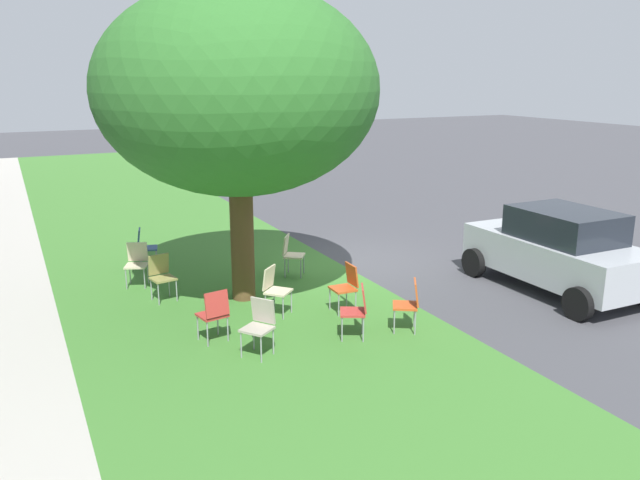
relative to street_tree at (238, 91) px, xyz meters
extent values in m
plane|color=#424247|center=(1.12, -2.92, -3.88)|extent=(80.00, 80.00, 0.00)
cube|color=#3D752D|center=(1.12, 0.28, -3.87)|extent=(48.00, 6.00, 0.01)
cylinder|color=brown|center=(0.00, 0.00, -2.53)|extent=(0.44, 0.44, 2.68)
ellipsoid|color=#2D6B28|center=(0.00, 0.00, 0.01)|extent=(5.04, 5.04, 3.72)
cube|color=beige|center=(0.86, -1.44, -3.44)|extent=(0.57, 0.57, 0.04)
cube|color=beige|center=(0.97, -1.30, -3.20)|extent=(0.38, 0.30, 0.40)
cylinder|color=gray|center=(0.62, -1.48, -3.66)|extent=(0.02, 0.02, 0.42)
cylinder|color=gray|center=(0.92, -1.69, -3.66)|extent=(0.02, 0.02, 0.42)
cylinder|color=gray|center=(0.81, -1.20, -3.66)|extent=(0.02, 0.02, 0.42)
cylinder|color=gray|center=(1.11, -1.41, -3.66)|extent=(0.02, 0.02, 0.42)
cube|color=#335184|center=(2.84, 1.22, -3.44)|extent=(0.50, 0.49, 0.04)
cube|color=#335184|center=(2.88, 1.39, -3.20)|extent=(0.41, 0.18, 0.40)
cylinder|color=gray|center=(2.63, 1.09, -3.66)|extent=(0.02, 0.02, 0.42)
cylinder|color=gray|center=(2.98, 1.01, -3.66)|extent=(0.02, 0.02, 0.42)
cylinder|color=gray|center=(2.71, 1.42, -3.66)|extent=(0.02, 0.02, 0.42)
cylinder|color=gray|center=(3.06, 1.34, -3.66)|extent=(0.02, 0.02, 0.42)
cube|color=#C64C1E|center=(-2.70, -1.88, -3.44)|extent=(0.57, 0.56, 0.04)
cube|color=#C64C1E|center=(-2.79, -2.03, -3.20)|extent=(0.38, 0.28, 0.40)
cylinder|color=gray|center=(-2.45, -1.83, -3.66)|extent=(0.02, 0.02, 0.42)
cylinder|color=gray|center=(-2.76, -1.64, -3.66)|extent=(0.02, 0.02, 0.42)
cylinder|color=gray|center=(-2.63, -2.12, -3.66)|extent=(0.02, 0.02, 0.42)
cylinder|color=gray|center=(-2.94, -1.92, -3.66)|extent=(0.02, 0.02, 0.42)
cube|color=olive|center=(0.52, 1.41, -3.44)|extent=(0.47, 0.49, 0.04)
cube|color=olive|center=(0.70, 1.44, -3.20)|extent=(0.16, 0.41, 0.40)
cylinder|color=gray|center=(0.32, 1.55, -3.66)|extent=(0.02, 0.02, 0.42)
cylinder|color=gray|center=(0.38, 1.20, -3.66)|extent=(0.02, 0.02, 0.42)
cylinder|color=gray|center=(0.65, 1.62, -3.66)|extent=(0.02, 0.02, 0.42)
cylinder|color=gray|center=(0.72, 1.26, -3.66)|extent=(0.02, 0.02, 0.42)
cube|color=#C64C1E|center=(-1.48, -1.35, -3.44)|extent=(0.43, 0.41, 0.04)
cube|color=#C64C1E|center=(-1.49, -1.53, -3.20)|extent=(0.40, 0.09, 0.40)
cylinder|color=gray|center=(-1.30, -1.19, -3.66)|extent=(0.02, 0.02, 0.42)
cylinder|color=gray|center=(-1.66, -1.18, -3.66)|extent=(0.02, 0.02, 0.42)
cylinder|color=gray|center=(-1.31, -1.53, -3.66)|extent=(0.02, 0.02, 0.42)
cylinder|color=gray|center=(-1.67, -1.52, -3.66)|extent=(0.02, 0.02, 0.42)
cube|color=#B7332D|center=(-2.58, -0.95, -3.44)|extent=(0.56, 0.55, 0.04)
cube|color=#B7332D|center=(-2.66, -1.11, -3.20)|extent=(0.39, 0.26, 0.40)
cylinder|color=gray|center=(-2.34, -0.88, -3.66)|extent=(0.02, 0.02, 0.42)
cylinder|color=gray|center=(-2.66, -0.71, -3.66)|extent=(0.02, 0.02, 0.42)
cylinder|color=gray|center=(-2.50, -1.18, -3.66)|extent=(0.02, 0.02, 0.42)
cylinder|color=gray|center=(-2.82, -1.01, -3.66)|extent=(0.02, 0.02, 0.42)
cube|color=#B7332D|center=(-1.70, 1.13, -3.44)|extent=(0.47, 0.49, 0.04)
cube|color=#B7332D|center=(-1.87, 1.10, -3.20)|extent=(0.16, 0.41, 0.40)
cylinder|color=gray|center=(-1.50, 0.98, -3.66)|extent=(0.02, 0.02, 0.42)
cylinder|color=gray|center=(-1.56, 1.34, -3.66)|extent=(0.02, 0.02, 0.42)
cylinder|color=gray|center=(-1.83, 0.92, -3.66)|extent=(0.02, 0.02, 0.42)
cylinder|color=gray|center=(-1.90, 1.28, -3.66)|extent=(0.02, 0.02, 0.42)
cube|color=beige|center=(1.60, 1.70, -3.44)|extent=(0.53, 0.54, 0.04)
cube|color=beige|center=(1.77, 1.63, -3.20)|extent=(0.23, 0.40, 0.40)
cylinder|color=gray|center=(1.51, 1.93, -3.66)|extent=(0.02, 0.02, 0.42)
cylinder|color=gray|center=(1.37, 1.60, -3.66)|extent=(0.02, 0.02, 0.42)
cylinder|color=gray|center=(1.83, 1.80, -3.66)|extent=(0.02, 0.02, 0.42)
cylinder|color=gray|center=(1.69, 1.47, -3.66)|extent=(0.02, 0.02, 0.42)
cube|color=#ADA393|center=(-2.57, 0.69, -3.44)|extent=(0.57, 0.57, 0.04)
cube|color=#ADA393|center=(-2.46, 0.55, -3.20)|extent=(0.37, 0.30, 0.40)
cylinder|color=gray|center=(-2.52, 0.94, -3.66)|extent=(0.02, 0.02, 0.42)
cylinder|color=gray|center=(-2.81, 0.73, -3.66)|extent=(0.02, 0.02, 0.42)
cylinder|color=gray|center=(-2.32, 0.66, -3.66)|extent=(0.02, 0.02, 0.42)
cylinder|color=gray|center=(-2.61, 0.45, -3.66)|extent=(0.02, 0.02, 0.42)
cube|color=beige|center=(-1.12, -0.26, -3.44)|extent=(0.58, 0.58, 0.04)
cube|color=beige|center=(-0.98, -0.13, -3.20)|extent=(0.33, 0.35, 0.40)
cylinder|color=gray|center=(-1.36, -0.24, -3.66)|extent=(0.02, 0.02, 0.42)
cylinder|color=gray|center=(-1.12, -0.50, -3.66)|extent=(0.02, 0.02, 0.42)
cylinder|color=gray|center=(-1.11, -0.01, -3.66)|extent=(0.02, 0.02, 0.42)
cylinder|color=gray|center=(-0.87, -0.27, -3.66)|extent=(0.02, 0.02, 0.42)
cube|color=#ADB2B7|center=(-2.24, -5.72, -3.20)|extent=(3.70, 1.64, 0.76)
cube|color=#1E232B|center=(-2.39, -5.72, -2.55)|extent=(1.90, 1.44, 0.64)
cylinder|color=black|center=(-0.84, -4.85, -3.58)|extent=(0.60, 0.18, 0.60)
cylinder|color=black|center=(-0.84, -6.59, -3.58)|extent=(0.60, 0.18, 0.60)
cylinder|color=black|center=(-3.64, -4.85, -3.58)|extent=(0.60, 0.18, 0.60)
camera|label=1|loc=(-11.08, 3.81, 0.31)|focal=35.98mm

